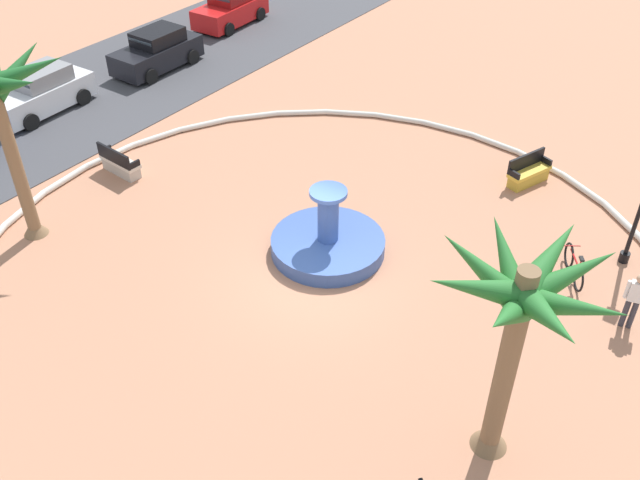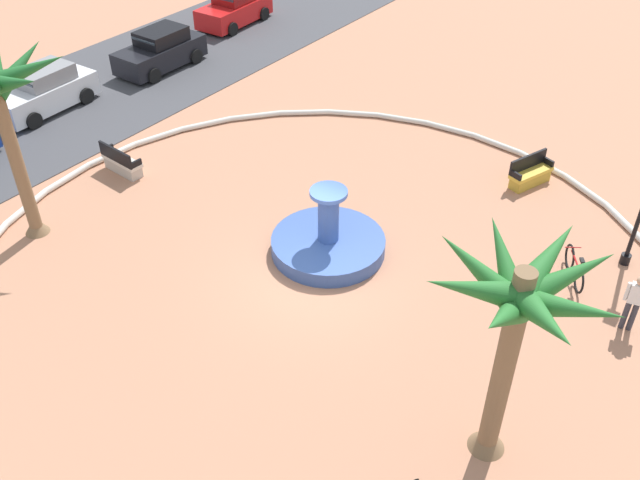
{
  "view_description": "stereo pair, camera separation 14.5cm",
  "coord_description": "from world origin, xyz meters",
  "px_view_note": "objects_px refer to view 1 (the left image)",
  "views": [
    {
      "loc": [
        -11.84,
        -8.63,
        12.47
      ],
      "look_at": [
        0.33,
        0.12,
        1.0
      ],
      "focal_mm": 39.27,
      "sensor_mm": 36.0,
      "label": 1
    },
    {
      "loc": [
        -11.76,
        -8.75,
        12.47
      ],
      "look_at": [
        0.33,
        0.12,
        1.0
      ],
      "focal_mm": 39.27,
      "sensor_mm": 36.0,
      "label": 2
    }
  ],
  "objects_px": {
    "bench_west": "(528,174)",
    "bench_north": "(120,164)",
    "fountain": "(328,243)",
    "parked_car_second": "(41,92)",
    "parked_car_third": "(157,51)",
    "palm_tree_near_fountain": "(521,308)",
    "bicycle_red_frame": "(574,266)",
    "parked_car_rightmost": "(231,9)",
    "person_cyclist_helmet": "(634,298)"
  },
  "relations": [
    {
      "from": "bench_west",
      "to": "bench_north",
      "type": "xyz_separation_m",
      "value": [
        -7.38,
        11.26,
        0.0
      ]
    },
    {
      "from": "fountain",
      "to": "parked_car_second",
      "type": "relative_size",
      "value": 0.8
    },
    {
      "from": "bench_north",
      "to": "parked_car_third",
      "type": "distance_m",
      "value": 8.54
    },
    {
      "from": "fountain",
      "to": "palm_tree_near_fountain",
      "type": "bearing_deg",
      "value": -117.47
    },
    {
      "from": "fountain",
      "to": "parked_car_third",
      "type": "relative_size",
      "value": 0.81
    },
    {
      "from": "bicycle_red_frame",
      "to": "parked_car_rightmost",
      "type": "bearing_deg",
      "value": 66.12
    },
    {
      "from": "palm_tree_near_fountain",
      "to": "bench_north",
      "type": "relative_size",
      "value": 3.13
    },
    {
      "from": "fountain",
      "to": "bicycle_red_frame",
      "type": "xyz_separation_m",
      "value": [
        2.97,
        -6.08,
        0.08
      ]
    },
    {
      "from": "fountain",
      "to": "parked_car_rightmost",
      "type": "height_order",
      "value": "fountain"
    },
    {
      "from": "parked_car_third",
      "to": "fountain",
      "type": "bearing_deg",
      "value": -114.91
    },
    {
      "from": "palm_tree_near_fountain",
      "to": "parked_car_second",
      "type": "distance_m",
      "value": 21.22
    },
    {
      "from": "fountain",
      "to": "palm_tree_near_fountain",
      "type": "xyz_separation_m",
      "value": [
        -3.43,
        -6.6,
        3.66
      ]
    },
    {
      "from": "bench_west",
      "to": "parked_car_rightmost",
      "type": "relative_size",
      "value": 0.41
    },
    {
      "from": "palm_tree_near_fountain",
      "to": "parked_car_rightmost",
      "type": "distance_m",
      "value": 26.09
    },
    {
      "from": "parked_car_third",
      "to": "parked_car_rightmost",
      "type": "bearing_deg",
      "value": 9.47
    },
    {
      "from": "bench_north",
      "to": "palm_tree_near_fountain",
      "type": "bearing_deg",
      "value": -100.95
    },
    {
      "from": "fountain",
      "to": "parked_car_rightmost",
      "type": "bearing_deg",
      "value": 49.95
    },
    {
      "from": "bench_west",
      "to": "parked_car_rightmost",
      "type": "bearing_deg",
      "value": 73.46
    },
    {
      "from": "bench_north",
      "to": "bicycle_red_frame",
      "type": "height_order",
      "value": "bench_north"
    },
    {
      "from": "fountain",
      "to": "parked_car_third",
      "type": "height_order",
      "value": "fountain"
    },
    {
      "from": "bicycle_red_frame",
      "to": "person_cyclist_helmet",
      "type": "height_order",
      "value": "person_cyclist_helmet"
    },
    {
      "from": "person_cyclist_helmet",
      "to": "parked_car_third",
      "type": "height_order",
      "value": "same"
    },
    {
      "from": "bench_north",
      "to": "person_cyclist_helmet",
      "type": "xyz_separation_m",
      "value": [
        2.49,
        -15.9,
        0.59
      ]
    },
    {
      "from": "bench_west",
      "to": "parked_car_second",
      "type": "bearing_deg",
      "value": 109.26
    },
    {
      "from": "bicycle_red_frame",
      "to": "person_cyclist_helmet",
      "type": "distance_m",
      "value": 2.14
    },
    {
      "from": "bench_west",
      "to": "parked_car_second",
      "type": "distance_m",
      "value": 18.19
    },
    {
      "from": "palm_tree_near_fountain",
      "to": "fountain",
      "type": "bearing_deg",
      "value": 62.53
    },
    {
      "from": "palm_tree_near_fountain",
      "to": "bicycle_red_frame",
      "type": "distance_m",
      "value": 7.34
    },
    {
      "from": "parked_car_second",
      "to": "parked_car_third",
      "type": "height_order",
      "value": "same"
    },
    {
      "from": "palm_tree_near_fountain",
      "to": "parked_car_third",
      "type": "height_order",
      "value": "palm_tree_near_fountain"
    },
    {
      "from": "parked_car_second",
      "to": "parked_car_third",
      "type": "relative_size",
      "value": 1.01
    },
    {
      "from": "bicycle_red_frame",
      "to": "parked_car_second",
      "type": "distance_m",
      "value": 20.16
    },
    {
      "from": "parked_car_second",
      "to": "parked_car_third",
      "type": "distance_m",
      "value": 5.42
    },
    {
      "from": "fountain",
      "to": "bicycle_red_frame",
      "type": "bearing_deg",
      "value": -64.02
    },
    {
      "from": "bench_west",
      "to": "parked_car_rightmost",
      "type": "distance_m",
      "value": 18.2
    },
    {
      "from": "person_cyclist_helmet",
      "to": "parked_car_second",
      "type": "relative_size",
      "value": 0.41
    },
    {
      "from": "palm_tree_near_fountain",
      "to": "parked_car_third",
      "type": "distance_m",
      "value": 22.28
    },
    {
      "from": "parked_car_rightmost",
      "to": "person_cyclist_helmet",
      "type": "bearing_deg",
      "value": -114.51
    },
    {
      "from": "bench_west",
      "to": "person_cyclist_helmet",
      "type": "relative_size",
      "value": 1.01
    },
    {
      "from": "bench_west",
      "to": "fountain",
      "type": "bearing_deg",
      "value": 154.65
    },
    {
      "from": "bench_north",
      "to": "fountain",
      "type": "bearing_deg",
      "value": -85.76
    },
    {
      "from": "bench_north",
      "to": "bicycle_red_frame",
      "type": "bearing_deg",
      "value": -75.85
    },
    {
      "from": "person_cyclist_helmet",
      "to": "parked_car_rightmost",
      "type": "xyz_separation_m",
      "value": [
        10.07,
        22.08,
        -0.15
      ]
    },
    {
      "from": "bench_west",
      "to": "parked_car_third",
      "type": "relative_size",
      "value": 0.42
    },
    {
      "from": "parked_car_rightmost",
      "to": "bicycle_red_frame",
      "type": "bearing_deg",
      "value": -113.88
    },
    {
      "from": "bench_west",
      "to": "bench_north",
      "type": "height_order",
      "value": "same"
    },
    {
      "from": "bench_north",
      "to": "person_cyclist_helmet",
      "type": "relative_size",
      "value": 0.98
    },
    {
      "from": "person_cyclist_helmet",
      "to": "palm_tree_near_fountain",
      "type": "bearing_deg",
      "value": 166.72
    },
    {
      "from": "bench_west",
      "to": "parked_car_rightmost",
      "type": "xyz_separation_m",
      "value": [
        5.18,
        17.44,
        0.43
      ]
    },
    {
      "from": "bicycle_red_frame",
      "to": "person_cyclist_helmet",
      "type": "xyz_separation_m",
      "value": [
        -1.07,
        -1.77,
        0.55
      ]
    }
  ]
}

